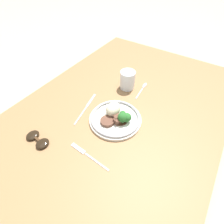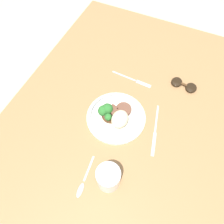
% 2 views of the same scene
% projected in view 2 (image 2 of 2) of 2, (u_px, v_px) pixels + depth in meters
% --- Properties ---
extents(ground_plane, '(8.00, 8.00, 0.00)m').
position_uv_depth(ground_plane, '(115.00, 132.00, 0.89)').
color(ground_plane, tan).
extents(dining_table, '(1.42, 0.92, 0.03)m').
position_uv_depth(dining_table, '(115.00, 130.00, 0.87)').
color(dining_table, olive).
rests_on(dining_table, ground).
extents(plate, '(0.24, 0.24, 0.07)m').
position_uv_depth(plate, '(115.00, 116.00, 0.87)').
color(plate, silver).
rests_on(plate, dining_table).
extents(juice_glass, '(0.08, 0.08, 0.10)m').
position_uv_depth(juice_glass, '(108.00, 178.00, 0.72)').
color(juice_glass, yellow).
rests_on(juice_glass, dining_table).
extents(fork, '(0.02, 0.19, 0.00)m').
position_uv_depth(fork, '(135.00, 81.00, 0.98)').
color(fork, '#ADADB2').
rests_on(fork, dining_table).
extents(knife, '(0.22, 0.06, 0.00)m').
position_uv_depth(knife, '(155.00, 132.00, 0.85)').
color(knife, '#ADADB2').
rests_on(knife, dining_table).
extents(spoon, '(0.15, 0.03, 0.01)m').
position_uv_depth(spoon, '(82.00, 185.00, 0.75)').
color(spoon, '#ADADB2').
rests_on(spoon, dining_table).
extents(sunglasses, '(0.06, 0.12, 0.02)m').
position_uv_depth(sunglasses, '(184.00, 85.00, 0.96)').
color(sunglasses, black).
rests_on(sunglasses, dining_table).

